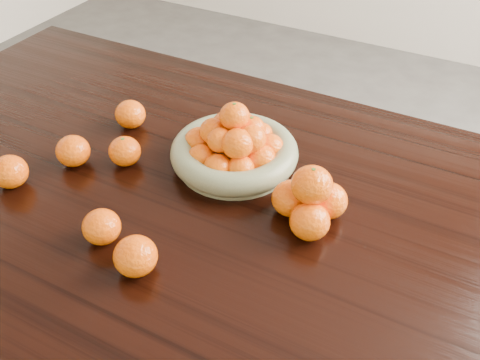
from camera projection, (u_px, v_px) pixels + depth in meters
The scene contains 9 objects.
dining_table at pixel (245, 236), 1.16m from camera, with size 2.00×1.00×0.75m.
fruit_bowl at pixel (235, 148), 1.18m from camera, with size 0.28×0.28×0.15m.
orange_pyramid at pixel (310, 201), 1.03m from camera, with size 0.15×0.15×0.13m.
loose_orange_0 at pixel (125, 151), 1.19m from camera, with size 0.07×0.07×0.07m, color #FA6707.
loose_orange_1 at pixel (102, 227), 1.00m from camera, with size 0.07×0.07×0.07m, color #FA6707.
loose_orange_2 at pixel (136, 256), 0.94m from camera, with size 0.08×0.08×0.07m, color #FA6707.
loose_orange_3 at pixel (73, 151), 1.19m from camera, with size 0.08×0.08×0.07m, color #FA6707.
loose_orange_4 at pixel (130, 114), 1.31m from camera, with size 0.07×0.07×0.07m, color #FA6707.
loose_orange_5 at pixel (10, 172), 1.13m from camera, with size 0.08×0.08×0.07m, color #FA6707.
Camera 1 is at (0.38, -0.73, 1.48)m, focal length 40.00 mm.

